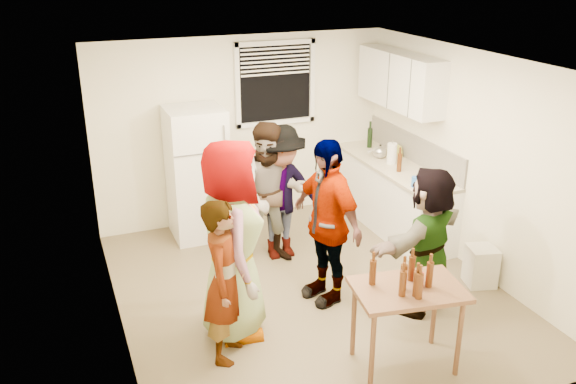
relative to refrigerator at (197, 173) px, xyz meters
name	(u,v)px	position (x,y,z in m)	size (l,w,h in m)	color
room	(309,291)	(0.75, -1.88, -0.85)	(4.00, 4.50, 2.50)	white
window	(275,83)	(1.20, 0.33, 1.00)	(1.12, 0.10, 1.06)	white
refrigerator	(197,173)	(0.00, 0.00, 0.00)	(0.70, 0.70, 1.70)	white
counter_lower	(392,197)	(2.45, -0.73, -0.42)	(0.60, 2.20, 0.86)	white
countertop	(394,165)	(2.45, -0.73, 0.03)	(0.64, 2.22, 0.04)	beige
backsplash	(414,148)	(2.74, -0.73, 0.23)	(0.03, 2.20, 0.36)	#B4AEA5
upper_cabinets	(400,80)	(2.58, -0.53, 1.10)	(0.34, 1.60, 0.70)	white
kettle	(380,158)	(2.40, -0.44, 0.05)	(0.24, 0.20, 0.20)	silver
paper_towel	(391,163)	(2.43, -0.69, 0.05)	(0.12, 0.12, 0.27)	white
wine_bottle	(369,147)	(2.50, 0.03, 0.05)	(0.07, 0.07, 0.28)	black
beer_bottle_counter	(399,171)	(2.35, -1.01, 0.05)	(0.06, 0.06, 0.23)	#47230C
blue_cup	(415,187)	(2.24, -1.55, 0.05)	(0.09, 0.09, 0.12)	blue
picture_frame	(398,150)	(2.67, -0.45, 0.13)	(0.02, 0.19, 0.16)	#D4D149
trash_bin	(481,264)	(2.59, -2.44, -0.60)	(0.30, 0.30, 0.45)	beige
serving_table	(402,364)	(1.02, -3.35, -0.85)	(0.94, 0.63, 0.79)	brown
beer_bottle_table	(428,286)	(1.19, -3.40, -0.06)	(0.06, 0.06, 0.23)	#47230C
red_cup	(418,285)	(1.12, -3.36, -0.06)	(0.09, 0.09, 0.12)	#BF0705
guest_grey	(235,331)	(-0.23, -2.30, -0.85)	(0.96, 1.96, 0.62)	gray
guest_stripe	(228,354)	(-0.40, -2.63, -0.85)	(0.56, 1.55, 0.37)	#141933
guest_back_left	(272,260)	(0.62, -1.05, -0.85)	(0.83, 1.71, 0.65)	#513928
guest_back_right	(281,255)	(0.77, -0.97, -0.85)	(1.07, 1.65, 0.61)	#46464B
guest_black	(324,297)	(0.85, -2.04, -0.85)	(1.04, 1.78, 0.44)	black
guest_orange	(422,307)	(1.72, -2.61, -0.85)	(1.44, 1.56, 0.46)	tan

